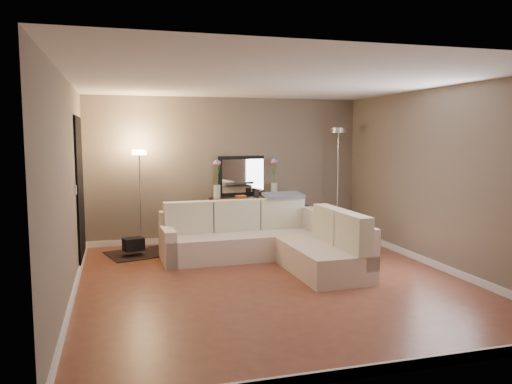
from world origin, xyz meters
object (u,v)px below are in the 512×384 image
object	(u,v)px
sectional_sofa	(270,240)
console_table	(242,216)
floor_lamp_unlit	(338,161)
floor_lamp_lit	(140,180)

from	to	relation	value
sectional_sofa	console_table	bearing A→B (deg)	92.00
floor_lamp_unlit	console_table	bearing A→B (deg)	172.83
console_table	floor_lamp_unlit	world-z (taller)	floor_lamp_unlit
sectional_sofa	floor_lamp_unlit	bearing A→B (deg)	37.39
console_table	floor_lamp_unlit	distance (m)	2.05
floor_lamp_unlit	sectional_sofa	bearing A→B (deg)	-142.61
sectional_sofa	floor_lamp_lit	distance (m)	2.46
floor_lamp_lit	floor_lamp_unlit	world-z (taller)	floor_lamp_unlit
sectional_sofa	console_table	xyz separation A→B (m)	(-0.05, 1.54, 0.13)
sectional_sofa	floor_lamp_unlit	distance (m)	2.44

